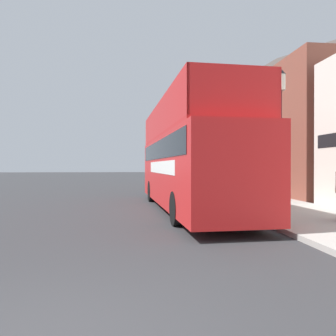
% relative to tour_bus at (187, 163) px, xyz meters
% --- Properties ---
extents(ground_plane, '(144.00, 144.00, 0.00)m').
position_rel_tour_bus_xyz_m(ground_plane, '(-3.18, 11.08, -1.89)').
color(ground_plane, '#333335').
extents(sidewalk, '(3.98, 108.00, 0.14)m').
position_rel_tour_bus_xyz_m(sidewalk, '(3.68, 8.08, -1.82)').
color(sidewalk, '#ADAAA3').
rests_on(sidewalk, ground_plane).
extents(brick_terrace_rear, '(6.00, 19.07, 9.90)m').
position_rel_tour_bus_xyz_m(brick_terrace_rear, '(8.67, 10.54, 3.06)').
color(brick_terrace_rear, brown).
rests_on(brick_terrace_rear, ground_plane).
extents(tour_bus, '(2.98, 11.32, 4.26)m').
position_rel_tour_bus_xyz_m(tour_bus, '(0.00, 0.00, 0.00)').
color(tour_bus, red).
rests_on(tour_bus, ground_plane).
extents(parked_car_ahead_of_bus, '(1.87, 4.26, 1.43)m').
position_rel_tour_bus_xyz_m(parked_car_ahead_of_bus, '(0.60, 8.09, -1.22)').
color(parked_car_ahead_of_bus, navy).
rests_on(parked_car_ahead_of_bus, ground_plane).
extents(lamp_post_nearest, '(0.35, 0.35, 4.52)m').
position_rel_tour_bus_xyz_m(lamp_post_nearest, '(2.05, -3.93, 1.38)').
color(lamp_post_nearest, black).
rests_on(lamp_post_nearest, sidewalk).
extents(lamp_post_second, '(0.35, 0.35, 4.89)m').
position_rel_tour_bus_xyz_m(lamp_post_second, '(2.07, 4.57, 1.61)').
color(lamp_post_second, black).
rests_on(lamp_post_second, sidewalk).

